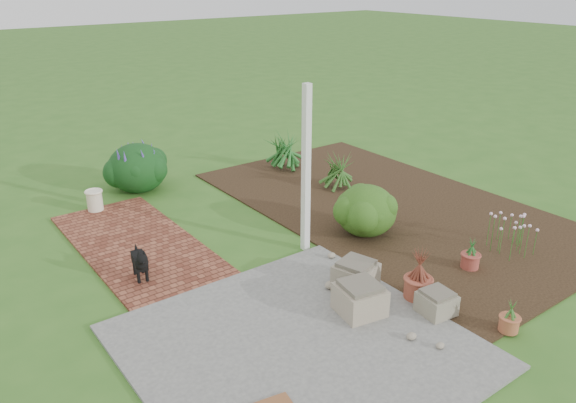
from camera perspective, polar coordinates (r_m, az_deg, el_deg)
ground at (r=8.30m, az=0.54°, el=-5.64°), size 80.00×80.00×0.00m
concrete_patio at (r=6.47m, az=1.06°, el=-14.47°), size 3.50×3.50×0.04m
brick_path at (r=8.94m, az=-15.14°, el=-4.15°), size 1.60×3.50×0.04m
garden_bed at (r=10.16m, az=10.14°, el=-0.45°), size 4.00×7.00×0.03m
veranda_post at (r=8.03m, az=1.85°, el=3.13°), size 0.10×0.10×2.50m
stone_trough_near at (r=7.13m, az=14.84°, el=-9.99°), size 0.43×0.43×0.26m
stone_trough_mid at (r=7.46m, az=6.88°, el=-7.52°), size 0.60×0.60×0.32m
stone_trough_far at (r=6.95m, az=7.30°, el=-9.87°), size 0.60×0.60×0.34m
black_dog at (r=7.77m, az=-14.80°, el=-5.85°), size 0.23×0.54×0.47m
cream_ceramic_urn at (r=10.27m, az=-19.05°, el=0.10°), size 0.33×0.33×0.35m
evergreen_shrub at (r=8.88m, az=7.94°, el=-0.78°), size 0.96×0.96×0.82m
agapanthus_clump_back at (r=10.72m, az=5.07°, el=3.45°), size 1.13×1.13×0.81m
agapanthus_clump_front at (r=11.75m, az=-0.42°, el=5.52°), size 1.16×1.16×0.91m
pink_flower_patch at (r=8.98m, az=21.45°, el=-2.78°), size 1.16×1.16×0.57m
terracotta_pot_bronze at (r=7.39m, az=13.04°, el=-8.55°), size 0.36×0.36×0.28m
terracotta_pot_small_left at (r=8.31m, az=18.02°, el=-5.74°), size 0.30×0.30×0.21m
terracotta_pot_small_right at (r=7.11m, az=21.54°, el=-11.47°), size 0.28×0.28×0.19m
purple_flowering_bush at (r=11.00m, az=-15.06°, el=3.44°), size 1.32×1.32×0.94m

